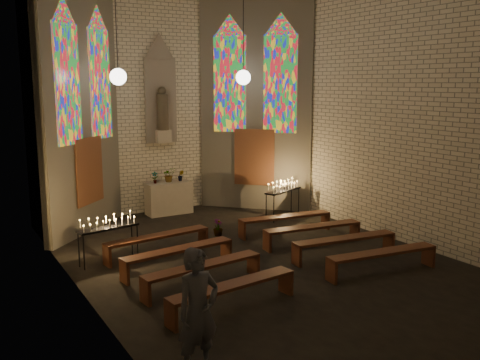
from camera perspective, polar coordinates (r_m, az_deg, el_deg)
name	(u,v)px	position (r m, az deg, el deg)	size (l,w,h in m)	color
floor	(264,263)	(12.30, 2.52, -8.89)	(12.00, 12.00, 0.00)	black
room	(196,95)	(14.56, -4.67, 9.00)	(8.22, 12.43, 7.00)	#EEE4C7
altar	(169,198)	(16.83, -7.60, -1.92)	(1.40, 0.60, 1.00)	beige
flower_vase_left	(155,178)	(16.59, -9.08, 0.26)	(0.19, 0.13, 0.37)	#4C723F
flower_vase_center	(169,175)	(16.80, -7.59, 0.56)	(0.40, 0.34, 0.44)	#4C723F
flower_vase_right	(181,175)	(16.90, -6.33, 0.48)	(0.19, 0.15, 0.34)	#4C723F
aisle_flower_pot	(218,227)	(14.38, -2.37, -5.08)	(0.25, 0.25, 0.45)	#4C723F
votive_stand_left	(108,225)	(12.48, -13.90, -4.63)	(1.45, 0.58, 1.04)	black
votive_stand_right	(283,188)	(16.16, 4.62, -0.85)	(1.49, 0.86, 1.07)	black
pew_left_0	(158,239)	(12.88, -8.77, -6.20)	(2.65, 0.68, 0.50)	#4F2616
pew_right_0	(285,219)	(14.58, 4.85, -4.15)	(2.65, 0.68, 0.50)	#4F2616
pew_left_1	(178,252)	(11.82, -6.59, -7.67)	(2.65, 0.68, 0.50)	#4F2616
pew_right_1	(313,229)	(13.65, 7.77, -5.21)	(2.65, 0.68, 0.50)	#4F2616
pew_left_2	(203,269)	(10.79, -3.96, -9.40)	(2.65, 0.68, 0.50)	#4F2616
pew_right_2	(345,241)	(12.77, 11.11, -6.41)	(2.65, 0.68, 0.50)	#4F2616
pew_left_3	(233,288)	(9.79, -0.76, -11.47)	(2.65, 0.68, 0.50)	#4F2616
pew_right_3	(382,255)	(11.95, 14.95, -7.76)	(2.65, 0.68, 0.50)	#4F2616
visitor	(198,312)	(7.66, -4.48, -13.84)	(0.67, 0.44, 1.83)	#4A4C54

